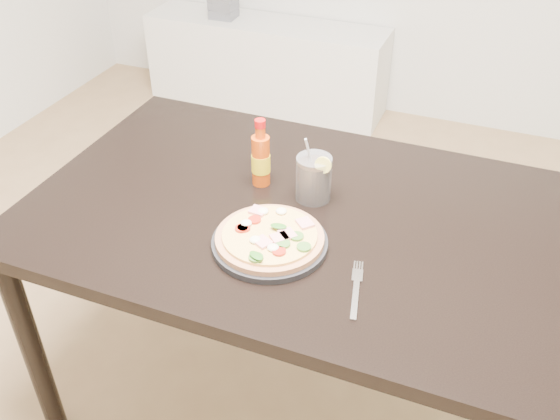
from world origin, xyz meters
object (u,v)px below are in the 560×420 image
at_px(dining_table, 297,235).
at_px(hot_sauce_bottle, 261,159).
at_px(plate, 270,243).
at_px(fork, 356,287).
at_px(cola_cup, 314,179).
at_px(media_console, 266,64).
at_px(pizza, 270,237).

xyz_separation_m(dining_table, hot_sauce_bottle, (-0.14, 0.08, 0.16)).
bearing_deg(plate, fork, -16.09).
bearing_deg(hot_sauce_bottle, plate, -62.60).
relative_size(cola_cup, media_console, 0.13).
distance_m(cola_cup, fork, 0.37).
xyz_separation_m(pizza, fork, (0.23, -0.07, -0.02)).
distance_m(dining_table, media_console, 2.20).
bearing_deg(dining_table, plate, -93.42).
height_order(plate, hot_sauce_bottle, hot_sauce_bottle).
relative_size(fork, media_console, 0.13).
height_order(dining_table, media_console, dining_table).
bearing_deg(media_console, fork, -62.40).
bearing_deg(dining_table, media_console, 115.13).
distance_m(pizza, fork, 0.25).
height_order(plate, pizza, pizza).
relative_size(dining_table, pizza, 5.38).
distance_m(plate, cola_cup, 0.24).
height_order(dining_table, hot_sauce_bottle, hot_sauce_bottle).
xyz_separation_m(pizza, media_console, (-0.91, 2.12, -0.53)).
bearing_deg(plate, cola_cup, 82.87).
height_order(dining_table, fork, fork).
distance_m(dining_table, pizza, 0.20).
xyz_separation_m(hot_sauce_bottle, fork, (0.36, -0.31, -0.07)).
distance_m(dining_table, cola_cup, 0.16).
relative_size(hot_sauce_bottle, cola_cup, 1.06).
bearing_deg(cola_cup, hot_sauce_bottle, 175.07).
bearing_deg(fork, media_console, 105.26).
relative_size(plate, pizza, 1.07).
xyz_separation_m(plate, hot_sauce_bottle, (-0.13, 0.24, 0.07)).
distance_m(pizza, hot_sauce_bottle, 0.28).
height_order(hot_sauce_bottle, cola_cup, hot_sauce_bottle).
relative_size(pizza, cola_cup, 1.42).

